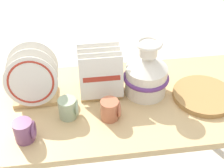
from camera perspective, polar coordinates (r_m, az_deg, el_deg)
The scene contains 8 objects.
display_table at distance 1.59m, azimuth 0.00°, elevation -5.63°, with size 1.58×0.65×0.73m.
ceramic_vase at distance 1.52m, azimuth 6.33°, elevation 2.02°, with size 0.23×0.23×0.29m.
dish_rack_round_plates at distance 1.52m, azimuth -14.26°, elevation 0.38°, with size 0.25×0.19×0.27m.
dish_rack_square_plates at distance 1.54m, azimuth -2.14°, elevation 1.20°, with size 0.21×0.19×0.23m.
wicker_charger_stack at distance 1.61m, azimuth 16.40°, elevation -2.02°, with size 0.30×0.30×0.03m.
mug_terracotta_glaze at distance 1.41m, azimuth -0.26°, elevation -4.70°, with size 0.09×0.08×0.10m.
mug_sage_glaze at distance 1.43m, azimuth -7.92°, elevation -4.40°, with size 0.09×0.08×0.10m.
mug_plum_glaze at distance 1.37m, azimuth -15.65°, elevation -8.25°, with size 0.09×0.08×0.10m.
Camera 1 is at (-0.16, -1.13, 1.74)m, focal length 50.00 mm.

